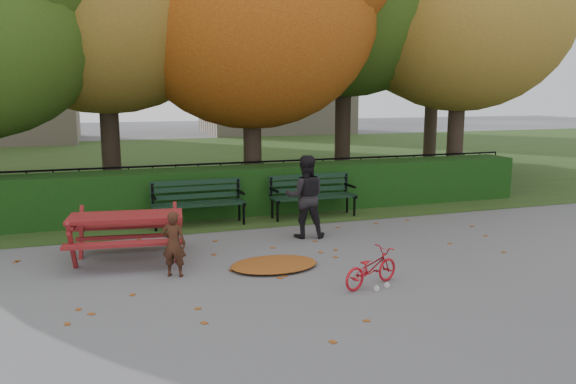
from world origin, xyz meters
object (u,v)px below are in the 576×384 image
object	(u,v)px
tree_g	(448,8)
adult	(305,197)
bench_right	(312,192)
picnic_table	(126,225)
bench_left	(198,199)
bicycle	(371,268)
child	(174,244)

from	to	relation	value
tree_g	adult	size ratio (longest dim) A/B	5.75
bench_right	picnic_table	size ratio (longest dim) A/B	0.97
bench_left	bicycle	bearing A→B (deg)	-69.74
picnic_table	child	xyz separation A→B (m)	(0.59, -1.00, -0.09)
bench_right	bicycle	size ratio (longest dim) A/B	1.86
bench_left	picnic_table	xyz separation A→B (m)	(-1.45, -2.02, 0.05)
tree_g	child	bearing A→B (deg)	-139.15
tree_g	child	world-z (taller)	tree_g
tree_g	bench_left	world-z (taller)	tree_g
picnic_table	child	distance (m)	1.16
bench_left	adult	distance (m)	2.29
adult	tree_g	bearing A→B (deg)	-120.86
bench_left	picnic_table	distance (m)	2.49
bench_left	adult	size ratio (longest dim) A/B	1.21
child	adult	bearing A→B (deg)	-125.78
bench_right	bicycle	distance (m)	4.38
bench_left	bench_right	xyz separation A→B (m)	(2.40, 0.00, 0.00)
bench_left	child	xyz separation A→B (m)	(-0.87, -3.02, -0.05)
bicycle	bench_left	bearing A→B (deg)	-0.48
bench_left	child	world-z (taller)	child
bicycle	picnic_table	bearing A→B (deg)	32.49
child	bicycle	bearing A→B (deg)	176.76
tree_g	adult	world-z (taller)	tree_g
bench_left	picnic_table	world-z (taller)	bench_left
tree_g	bench_left	bearing A→B (deg)	-147.83
child	bicycle	xyz separation A→B (m)	(2.45, -1.27, -0.22)
bench_left	adult	xyz separation A→B (m)	(1.66, -1.56, 0.22)
adult	bench_right	bearing A→B (deg)	-99.90
tree_g	adult	xyz separation A→B (m)	(-7.97, -7.62, -4.63)
child	adult	size ratio (longest dim) A/B	0.63
adult	picnic_table	bearing A→B (deg)	23.89
adult	bench_left	bearing A→B (deg)	-27.70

